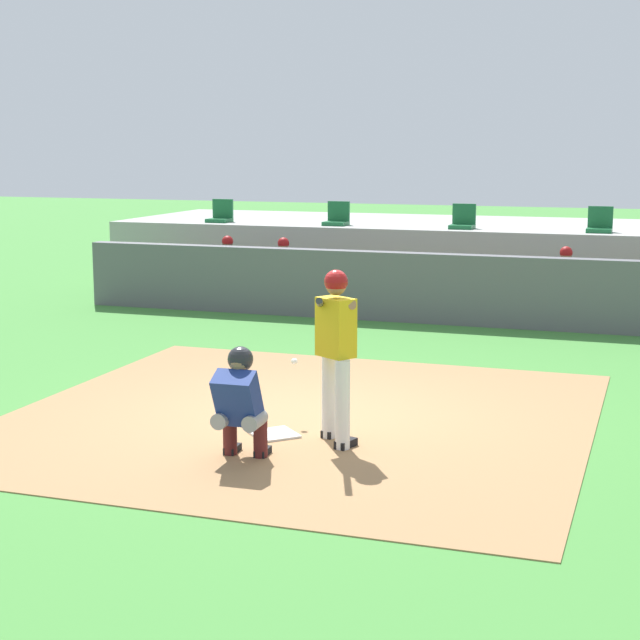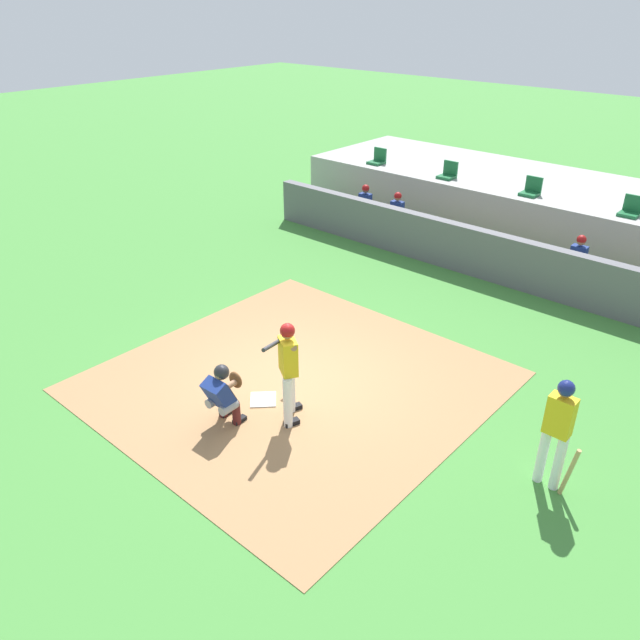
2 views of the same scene
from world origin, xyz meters
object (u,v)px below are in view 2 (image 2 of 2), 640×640
(stadium_seat_2, at_px, (531,190))
(on_deck_batter, at_px, (558,428))
(stadium_seat_3, at_px, (631,210))
(dugout_player_0, at_px, (362,206))
(dugout_player_1, at_px, (394,215))
(catcher_crouched, at_px, (224,392))
(dugout_player_2, at_px, (575,262))
(stadium_seat_0, at_px, (378,159))
(home_plate, at_px, (263,400))
(stadium_seat_1, at_px, (448,173))
(batter_at_plate, at_px, (288,366))

(stadium_seat_2, bearing_deg, on_deck_batter, -62.81)
(stadium_seat_3, bearing_deg, on_deck_batter, -77.53)
(on_deck_batter, height_order, stadium_seat_3, stadium_seat_3)
(dugout_player_0, xyz_separation_m, dugout_player_1, (1.15, 0.00, 0.00))
(catcher_crouched, distance_m, stadium_seat_2, 11.05)
(dugout_player_2, xyz_separation_m, stadium_seat_0, (-7.38, 2.03, 0.86))
(on_deck_batter, bearing_deg, stadium_seat_2, 117.19)
(home_plate, height_order, on_deck_batter, on_deck_batter)
(catcher_crouched, distance_m, stadium_seat_0, 12.21)
(dugout_player_0, distance_m, stadium_seat_1, 2.73)
(dugout_player_2, bearing_deg, catcher_crouched, -103.73)
(stadium_seat_2, xyz_separation_m, stadium_seat_3, (2.60, 0.00, 0.00))
(dugout_player_2, xyz_separation_m, stadium_seat_1, (-4.78, 2.03, 0.86))
(home_plate, xyz_separation_m, dugout_player_1, (-3.04, 8.14, 0.65))
(batter_at_plate, xyz_separation_m, stadium_seat_1, (-3.29, 10.23, 0.50))
(on_deck_batter, bearing_deg, stadium_seat_1, 128.88)
(stadium_seat_2, bearing_deg, dugout_player_0, -154.14)
(batter_at_plate, height_order, dugout_player_2, batter_at_plate)
(catcher_crouched, xyz_separation_m, dugout_player_0, (-4.18, 8.98, 0.07))
(batter_at_plate, relative_size, on_deck_batter, 1.01)
(on_deck_batter, height_order, stadium_seat_1, stadium_seat_1)
(on_deck_batter, distance_m, stadium_seat_0, 13.21)
(catcher_crouched, relative_size, dugout_player_1, 1.41)
(on_deck_batter, bearing_deg, home_plate, -164.20)
(dugout_player_0, bearing_deg, stadium_seat_2, 25.86)
(batter_at_plate, bearing_deg, dugout_player_0, 120.83)
(home_plate, height_order, catcher_crouched, catcher_crouched)
(home_plate, height_order, stadium_seat_1, stadium_seat_1)
(home_plate, relative_size, stadium_seat_2, 0.92)
(stadium_seat_0, height_order, stadium_seat_1, same)
(stadium_seat_1, height_order, stadium_seat_2, same)
(home_plate, xyz_separation_m, catcher_crouched, (-0.01, -0.84, 0.58))
(batter_at_plate, bearing_deg, dugout_player_2, 79.72)
(catcher_crouched, relative_size, stadium_seat_1, 3.82)
(home_plate, bearing_deg, catcher_crouched, -91.02)
(on_deck_batter, distance_m, dugout_player_0, 11.13)
(catcher_crouched, xyz_separation_m, stadium_seat_0, (-5.19, 11.01, 0.93))
(dugout_player_1, bearing_deg, stadium_seat_1, 77.68)
(stadium_seat_1, relative_size, stadium_seat_2, 1.00)
(dugout_player_2, relative_size, stadium_seat_0, 2.71)
(batter_at_plate, distance_m, catcher_crouched, 1.14)
(stadium_seat_2, bearing_deg, catcher_crouched, -90.08)
(dugout_player_2, distance_m, stadium_seat_2, 3.10)
(dugout_player_2, relative_size, stadium_seat_2, 2.71)
(catcher_crouched, distance_m, dugout_player_0, 9.91)
(dugout_player_2, distance_m, stadium_seat_3, 2.25)
(dugout_player_0, distance_m, dugout_player_2, 6.38)
(dugout_player_1, height_order, stadium_seat_3, stadium_seat_3)
(on_deck_batter, bearing_deg, dugout_player_2, 109.21)
(home_plate, bearing_deg, stadium_seat_0, 117.06)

